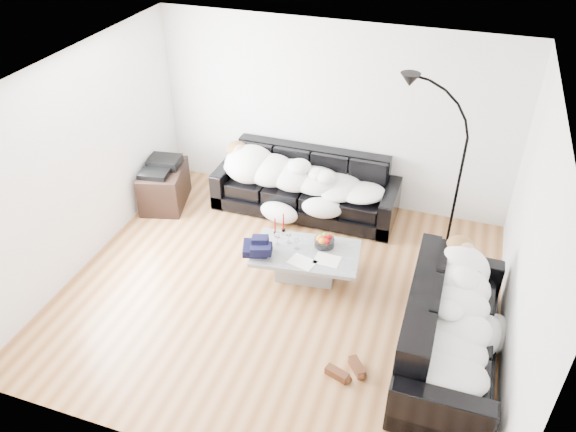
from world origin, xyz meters
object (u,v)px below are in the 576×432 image
(sofa_right, at_px, (452,327))
(candle_right, at_px, (283,223))
(shoes, at_px, (346,370))
(wine_glass_b, at_px, (278,238))
(av_cabinet, at_px, (164,186))
(sleeper_back, at_px, (305,173))
(sleeper_right, at_px, (456,312))
(wine_glass_c, at_px, (297,243))
(fruit_bowl, at_px, (325,240))
(coffee_table, at_px, (306,263))
(stereo, at_px, (161,165))
(sofa_back, at_px, (306,185))
(floor_lamp, at_px, (457,188))
(wine_glass_a, at_px, (289,237))
(candle_left, at_px, (275,226))

(sofa_right, height_order, candle_right, sofa_right)
(sofa_right, relative_size, shoes, 5.17)
(wine_glass_b, relative_size, av_cabinet, 0.22)
(sleeper_back, bearing_deg, sleeper_right, -43.69)
(wine_glass_c, xyz_separation_m, candle_right, (-0.27, 0.29, 0.05))
(fruit_bowl, distance_m, shoes, 1.70)
(coffee_table, relative_size, av_cabinet, 1.51)
(sofa_right, xyz_separation_m, coffee_table, (-1.77, 0.78, -0.25))
(coffee_table, distance_m, candle_right, 0.59)
(sleeper_back, relative_size, coffee_table, 1.72)
(fruit_bowl, relative_size, wine_glass_c, 1.54)
(coffee_table, height_order, wine_glass_b, wine_glass_b)
(wine_glass_b, bearing_deg, wine_glass_c, 0.01)
(shoes, xyz_separation_m, stereo, (-3.27, 2.22, 0.59))
(sofa_back, relative_size, stereo, 5.86)
(sofa_right, bearing_deg, sleeper_back, 46.31)
(sofa_back, xyz_separation_m, candle_right, (0.04, -1.08, 0.08))
(sleeper_right, distance_m, coffee_table, 1.99)
(floor_lamp, bearing_deg, sleeper_right, -66.55)
(sleeper_back, bearing_deg, sofa_back, 90.00)
(sleeper_back, distance_m, coffee_table, 1.48)
(wine_glass_a, bearing_deg, stereo, 159.85)
(fruit_bowl, bearing_deg, wine_glass_b, -162.78)
(sofa_back, relative_size, sofa_right, 1.19)
(stereo, bearing_deg, wine_glass_b, -31.59)
(coffee_table, relative_size, fruit_bowl, 5.11)
(coffee_table, height_order, floor_lamp, floor_lamp)
(av_cabinet, bearing_deg, candle_left, -33.87)
(candle_right, distance_m, floor_lamp, 2.14)
(sleeper_right, bearing_deg, stereo, 68.28)
(shoes, height_order, av_cabinet, av_cabinet)
(sleeper_right, distance_m, av_cabinet, 4.54)
(fruit_bowl, distance_m, candle_left, 0.65)
(sleeper_right, bearing_deg, wine_glass_b, 69.63)
(sleeper_back, distance_m, floor_lamp, 2.10)
(sleeper_right, bearing_deg, sofa_back, 45.64)
(sleeper_right, distance_m, candle_left, 2.47)
(wine_glass_a, bearing_deg, coffee_table, -20.96)
(candle_left, bearing_deg, shoes, -49.61)
(wine_glass_c, height_order, candle_right, candle_right)
(sleeper_right, distance_m, wine_glass_b, 2.29)
(coffee_table, height_order, stereo, stereo)
(fruit_bowl, relative_size, candle_right, 0.96)
(coffee_table, xyz_separation_m, wine_glass_b, (-0.37, 0.02, 0.28))
(wine_glass_c, bearing_deg, wine_glass_a, 148.80)
(sofa_back, bearing_deg, candle_left, -91.90)
(wine_glass_a, bearing_deg, av_cabinet, 159.85)
(av_cabinet, bearing_deg, fruit_bowl, -30.14)
(sleeper_back, xyz_separation_m, shoes, (1.28, -2.66, -0.59))
(sofa_back, xyz_separation_m, sofa_right, (2.21, -2.16, 0.02))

